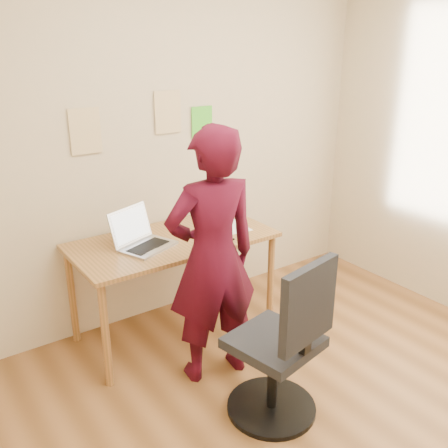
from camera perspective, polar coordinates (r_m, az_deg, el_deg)
room at (r=2.40m, az=15.05°, el=2.88°), size 3.58×3.58×2.78m
desk at (r=3.52m, az=-5.83°, el=-2.96°), size 1.40×0.70×0.74m
laptop at (r=3.36m, az=-9.39°, el=-1.69°), size 0.43×0.41×0.25m
paper_sheet at (r=3.68m, az=0.77°, el=-0.28°), size 0.23×0.31×0.00m
phone at (r=3.46m, az=0.01°, el=-1.61°), size 0.10×0.15×0.01m
wall_note_left at (r=3.43m, az=-15.56°, el=10.18°), size 0.21×0.00×0.30m
wall_note_mid at (r=3.67m, az=-6.41°, el=12.60°), size 0.21×0.00×0.30m
wall_note_right at (r=3.83m, az=-2.53°, el=11.51°), size 0.18×0.00×0.24m
office_chair at (r=2.85m, az=6.75°, el=-14.33°), size 0.52×0.53×1.00m
person at (r=3.00m, az=-1.33°, el=-3.91°), size 0.64×0.47×1.61m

